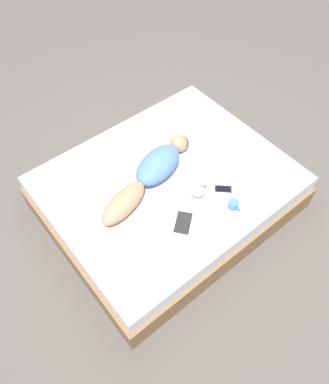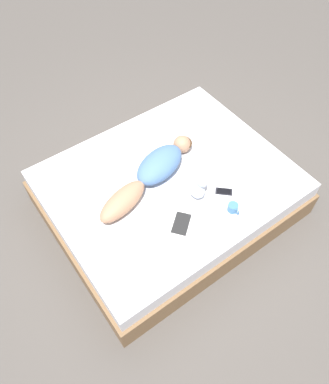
{
  "view_description": "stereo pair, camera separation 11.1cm",
  "coord_description": "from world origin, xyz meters",
  "px_view_note": "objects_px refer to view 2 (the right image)",
  "views": [
    {
      "loc": [
        1.72,
        -1.44,
        3.21
      ],
      "look_at": [
        0.14,
        -0.16,
        0.51
      ],
      "focal_mm": 35.0,
      "sensor_mm": 36.0,
      "label": 1
    },
    {
      "loc": [
        1.79,
        -1.35,
        3.21
      ],
      "look_at": [
        0.14,
        -0.16,
        0.51
      ],
      "focal_mm": 35.0,
      "sensor_mm": 36.0,
      "label": 2
    }
  ],
  "objects_px": {
    "open_magazine": "(170,221)",
    "coffee_mug": "(233,208)",
    "person": "(152,172)",
    "cell_phone": "(224,191)"
  },
  "relations": [
    {
      "from": "open_magazine",
      "to": "coffee_mug",
      "type": "height_order",
      "value": "coffee_mug"
    },
    {
      "from": "coffee_mug",
      "to": "open_magazine",
      "type": "bearing_deg",
      "value": -113.93
    },
    {
      "from": "person",
      "to": "open_magazine",
      "type": "xyz_separation_m",
      "value": [
        0.48,
        -0.14,
        -0.09
      ]
    },
    {
      "from": "coffee_mug",
      "to": "cell_phone",
      "type": "relative_size",
      "value": 0.78
    },
    {
      "from": "person",
      "to": "open_magazine",
      "type": "relative_size",
      "value": 2.41
    },
    {
      "from": "coffee_mug",
      "to": "person",
      "type": "bearing_deg",
      "value": -152.19
    },
    {
      "from": "person",
      "to": "open_magazine",
      "type": "distance_m",
      "value": 0.51
    },
    {
      "from": "person",
      "to": "coffee_mug",
      "type": "distance_m",
      "value": 0.8
    },
    {
      "from": "coffee_mug",
      "to": "cell_phone",
      "type": "xyz_separation_m",
      "value": [
        -0.2,
        0.07,
        -0.03
      ]
    },
    {
      "from": "cell_phone",
      "to": "coffee_mug",
      "type": "bearing_deg",
      "value": 22.59
    }
  ]
}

